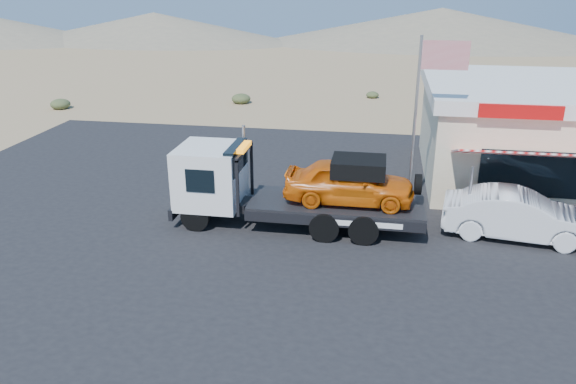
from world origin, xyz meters
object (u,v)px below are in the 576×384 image
at_px(tow_truck, 291,184).
at_px(flagpole, 423,107).
at_px(white_sedan, 518,215).
at_px(jerky_store, 558,132).

relative_size(tow_truck, flagpole, 1.33).
height_order(tow_truck, flagpole, flagpole).
xyz_separation_m(tow_truck, flagpole, (4.05, 1.65, 2.33)).
bearing_deg(tow_truck, flagpole, 22.14).
relative_size(white_sedan, flagpole, 0.76).
bearing_deg(flagpole, tow_truck, -157.86).
xyz_separation_m(white_sedan, flagpole, (-3.08, 1.41, 2.99)).
bearing_deg(tow_truck, white_sedan, 1.95).
height_order(tow_truck, jerky_store, jerky_store).
bearing_deg(jerky_store, white_sedan, -112.94).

